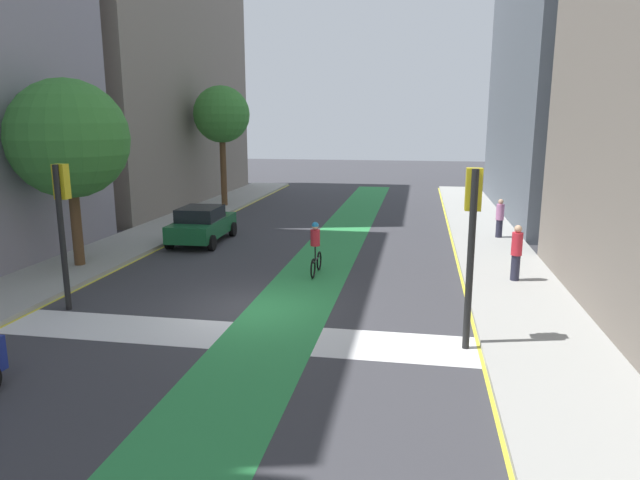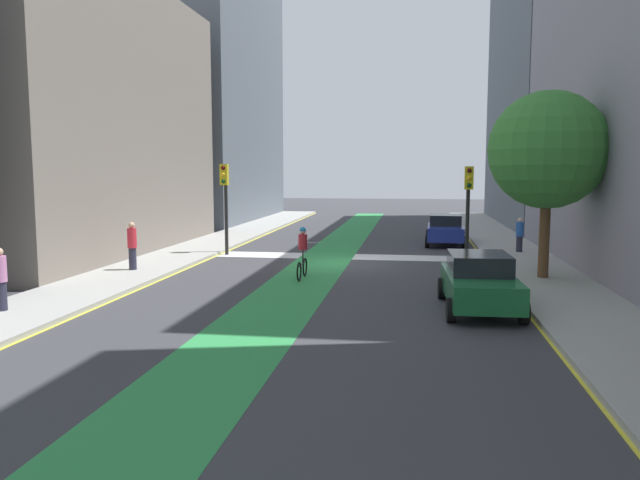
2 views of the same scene
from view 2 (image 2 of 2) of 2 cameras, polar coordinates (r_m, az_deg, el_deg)
ground_plane at (r=25.73m, az=2.23°, el=-2.17°), size 120.00×120.00×0.00m
bike_lane_paint at (r=25.86m, az=0.08°, el=-2.12°), size 2.40×60.00×0.01m
crosswalk_band at (r=27.70m, az=2.70°, el=-1.55°), size 12.00×1.80×0.01m
sidewalk_left at (r=25.98m, az=18.91°, el=-2.27°), size 3.00×60.00×0.15m
curb_stripe_left at (r=25.76m, az=15.62°, el=-2.39°), size 0.16×60.00×0.01m
sidewalk_right at (r=27.58m, az=-13.45°, el=-1.61°), size 3.00×60.00×0.15m
curb_stripe_right at (r=27.06m, az=-10.50°, el=-1.84°), size 0.16×60.00×0.01m
buildings_right_row at (r=30.24m, az=-23.63°, el=14.56°), size 9.19×57.08×20.56m
traffic_signal_near_right at (r=28.29m, az=-8.83°, el=4.49°), size 0.35×0.52×4.16m
traffic_signal_near_left at (r=26.20m, az=13.64°, el=4.05°), size 0.35×0.52×4.04m
car_green_left_far at (r=17.58m, az=14.61°, el=-3.77°), size 2.14×4.26×1.57m
car_blue_left_near at (r=32.79m, az=11.58°, el=0.98°), size 2.14×4.26×1.57m
cyclist_in_lane at (r=22.02m, az=-1.64°, el=-1.08°), size 0.32×1.73×1.86m
pedestrian_sidewalk_right_a at (r=18.38m, az=-27.61°, el=-3.20°), size 0.34×0.34×1.69m
pedestrian_sidewalk_left_a at (r=29.56m, az=18.09°, el=0.48°), size 0.34×0.34×1.57m
pedestrian_sidewalk_right_b at (r=24.07m, az=-17.08°, el=-0.47°), size 0.34×0.34×1.80m
street_tree_near at (r=22.58m, az=20.44°, el=7.82°), size 4.05×4.05×6.45m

